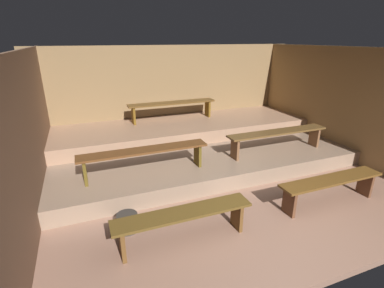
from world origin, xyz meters
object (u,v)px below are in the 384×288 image
object	(u,v)px
bench_lower_left	(145,154)
pail_floor	(127,222)
bench_floor_right	(331,184)
bench_floor_left	(183,218)
bench_lower_right	(278,135)
bench_middle_center	(172,106)

from	to	relation	value
bench_lower_left	pail_floor	distance (m)	1.28
bench_floor_right	bench_lower_left	size ratio (longest dim) A/B	0.82
bench_floor_right	pail_floor	distance (m)	3.11
bench_floor_left	bench_lower_right	distance (m)	3.01
bench_floor_left	bench_middle_center	bearing A→B (deg)	74.26
bench_lower_left	bench_lower_right	bearing A→B (deg)	0.00
bench_floor_right	bench_lower_left	xyz separation A→B (m)	(-2.57, 1.54, 0.29)
bench_lower_left	bench_floor_left	bearing A→B (deg)	-85.01
bench_lower_right	bench_middle_center	bearing A→B (deg)	126.12
bench_floor_left	bench_lower_right	size ratio (longest dim) A/B	0.82
bench_floor_right	pail_floor	bearing A→B (deg)	170.93
bench_lower_left	bench_middle_center	xyz separation A→B (m)	(1.16, 2.11, 0.28)
bench_floor_left	bench_floor_right	bearing A→B (deg)	0.00
bench_lower_right	bench_middle_center	world-z (taller)	bench_middle_center
bench_lower_right	pail_floor	bearing A→B (deg)	-161.77
bench_lower_left	bench_lower_right	world-z (taller)	same
bench_floor_right	bench_middle_center	size ratio (longest dim) A/B	0.84
bench_floor_left	bench_floor_right	size ratio (longest dim) A/B	1.00
bench_floor_left	bench_lower_right	world-z (taller)	bench_lower_right
bench_floor_right	pail_floor	size ratio (longest dim) A/B	6.25
pail_floor	bench_lower_right	bearing A→B (deg)	18.23
bench_middle_center	bench_floor_right	bearing A→B (deg)	-68.99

